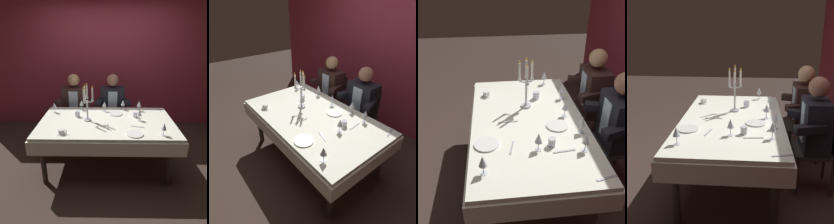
# 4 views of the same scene
# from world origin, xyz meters

# --- Properties ---
(ground_plane) EXTENTS (12.00, 12.00, 0.00)m
(ground_plane) POSITION_xyz_m (0.00, 0.00, 0.00)
(ground_plane) COLOR #3B2C26
(dining_table) EXTENTS (1.94, 1.14, 0.74)m
(dining_table) POSITION_xyz_m (0.00, 0.00, 0.62)
(dining_table) COLOR white
(dining_table) RESTS_ON ground_plane
(candelabra) EXTENTS (0.15, 0.17, 0.55)m
(candelabra) POSITION_xyz_m (-0.27, 0.01, 0.98)
(candelabra) COLOR silver
(candelabra) RESTS_ON dining_table
(dinner_plate_0) EXTENTS (0.21, 0.21, 0.01)m
(dinner_plate_0) POSITION_xyz_m (0.14, 0.26, 0.75)
(dinner_plate_0) COLOR white
(dinner_plate_0) RESTS_ON dining_table
(dinner_plate_1) EXTENTS (0.22, 0.22, 0.01)m
(dinner_plate_1) POSITION_xyz_m (0.35, -0.41, 0.75)
(dinner_plate_1) COLOR white
(dinner_plate_1) RESTS_ON dining_table
(wine_glass_0) EXTENTS (0.07, 0.07, 0.16)m
(wine_glass_0) POSITION_xyz_m (0.52, 0.40, 0.86)
(wine_glass_0) COLOR silver
(wine_glass_0) RESTS_ON dining_table
(wine_glass_1) EXTENTS (0.07, 0.07, 0.16)m
(wine_glass_1) POSITION_xyz_m (0.47, 0.02, 0.86)
(wine_glass_1) COLOR silver
(wine_glass_1) RESTS_ON dining_table
(wine_glass_2) EXTENTS (0.07, 0.07, 0.16)m
(wine_glass_2) POSITION_xyz_m (-0.04, 0.38, 0.86)
(wine_glass_2) COLOR silver
(wine_glass_2) RESTS_ON dining_table
(wine_glass_3) EXTENTS (0.07, 0.07, 0.16)m
(wine_glass_3) POSITION_xyz_m (-0.82, 0.31, 0.85)
(wine_glass_3) COLOR silver
(wine_glass_3) RESTS_ON dining_table
(wine_glass_4) EXTENTS (0.07, 0.07, 0.16)m
(wine_glass_4) POSITION_xyz_m (0.27, 0.45, 0.85)
(wine_glass_4) COLOR silver
(wine_glass_4) RESTS_ON dining_table
(wine_glass_5) EXTENTS (0.07, 0.07, 0.16)m
(wine_glass_5) POSITION_xyz_m (0.70, -0.43, 0.86)
(wine_glass_5) COLOR silver
(wine_glass_5) RESTS_ON dining_table
(wine_glass_6) EXTENTS (0.07, 0.07, 0.16)m
(wine_glass_6) POSITION_xyz_m (-0.41, 0.43, 0.85)
(wine_glass_6) COLOR silver
(wine_glass_6) RESTS_ON dining_table
(water_tumbler_0) EXTENTS (0.07, 0.07, 0.08)m
(water_tumbler_0) POSITION_xyz_m (-0.44, 0.15, 0.78)
(water_tumbler_0) COLOR silver
(water_tumbler_0) RESTS_ON dining_table
(water_tumbler_1) EXTENTS (0.07, 0.07, 0.08)m
(water_tumbler_1) POSITION_xyz_m (0.43, 0.14, 0.78)
(water_tumbler_1) COLOR silver
(water_tumbler_1) RESTS_ON dining_table
(coffee_cup_0) EXTENTS (0.13, 0.12, 0.06)m
(coffee_cup_0) POSITION_xyz_m (-0.56, -0.41, 0.77)
(coffee_cup_0) COLOR white
(coffee_cup_0) RESTS_ON dining_table
(fork_0) EXTENTS (0.17, 0.06, 0.01)m
(fork_0) POSITION_xyz_m (0.42, -0.20, 0.74)
(fork_0) COLOR #B7B7BC
(fork_0) RESTS_ON dining_table
(fork_1) EXTENTS (0.06, 0.17, 0.01)m
(fork_1) POSITION_xyz_m (0.85, 0.46, 0.74)
(fork_1) COLOR #B7B7BC
(fork_1) RESTS_ON dining_table
(knife_2) EXTENTS (0.02, 0.19, 0.01)m
(knife_2) POSITION_xyz_m (0.02, -0.20, 0.74)
(knife_2) COLOR #B7B7BC
(knife_2) RESTS_ON dining_table
(knife_3) EXTENTS (0.04, 0.19, 0.01)m
(knife_3) POSITION_xyz_m (0.51, 0.23, 0.74)
(knife_3) COLOR #B7B7BC
(knife_3) RESTS_ON dining_table
(fork_4) EXTENTS (0.17, 0.02, 0.01)m
(fork_4) POSITION_xyz_m (-0.64, 0.45, 0.74)
(fork_4) COLOR #B7B7BC
(fork_4) RESTS_ON dining_table
(seated_diner_0) EXTENTS (0.63, 0.48, 1.24)m
(seated_diner_0) POSITION_xyz_m (-0.59, 0.89, 0.74)
(seated_diner_0) COLOR #332E29
(seated_diner_0) RESTS_ON ground_plane
(seated_diner_1) EXTENTS (0.63, 0.48, 1.24)m
(seated_diner_1) POSITION_xyz_m (0.11, 0.89, 0.74)
(seated_diner_1) COLOR #332E29
(seated_diner_1) RESTS_ON ground_plane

